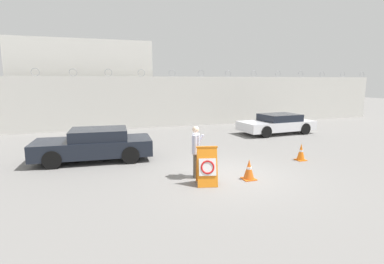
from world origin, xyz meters
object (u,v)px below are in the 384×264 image
(parked_car_far_side, at_px, (277,124))
(parked_car_front_coupe, at_px, (95,144))
(security_guard, at_px, (196,149))
(traffic_cone_near, at_px, (249,170))
(traffic_cone_mid, at_px, (301,152))
(barricade_sign, at_px, (207,166))

(parked_car_far_side, bearing_deg, parked_car_front_coupe, 11.93)
(security_guard, bearing_deg, traffic_cone_near, -93.60)
(security_guard, relative_size, parked_car_far_side, 0.37)
(traffic_cone_near, bearing_deg, traffic_cone_mid, 24.61)
(barricade_sign, bearing_deg, parked_car_front_coupe, 142.26)
(security_guard, relative_size, traffic_cone_near, 2.58)
(security_guard, height_order, traffic_cone_near, security_guard)
(traffic_cone_mid, bearing_deg, parked_car_front_coupe, 161.50)
(parked_car_far_side, bearing_deg, traffic_cone_mid, 60.64)
(traffic_cone_near, height_order, parked_car_far_side, parked_car_far_side)
(security_guard, bearing_deg, traffic_cone_mid, -59.28)
(barricade_sign, relative_size, security_guard, 0.70)
(security_guard, distance_m, parked_car_front_coupe, 4.49)
(parked_car_far_side, bearing_deg, barricade_sign, 40.21)
(barricade_sign, bearing_deg, traffic_cone_near, 14.83)
(traffic_cone_near, bearing_deg, security_guard, 153.95)
(traffic_cone_mid, relative_size, parked_car_far_side, 0.15)
(security_guard, distance_m, parked_car_far_side, 9.56)
(parked_car_front_coupe, relative_size, parked_car_far_side, 1.00)
(traffic_cone_near, distance_m, traffic_cone_mid, 3.42)
(parked_car_far_side, bearing_deg, traffic_cone_near, 46.53)
(traffic_cone_near, xyz_separation_m, parked_car_front_coupe, (-4.61, 4.01, 0.31))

